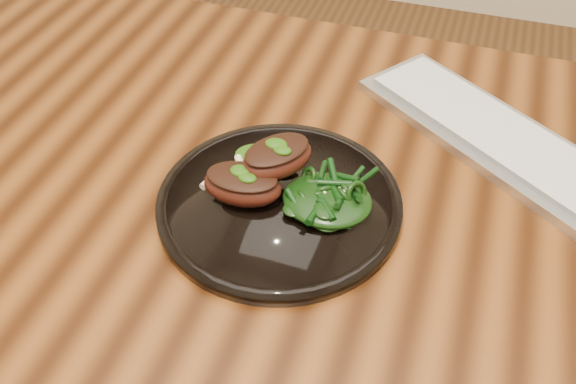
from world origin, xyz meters
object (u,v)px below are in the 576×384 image
Objects in this scene: desk at (386,238)px; keyboard at (504,141)px; greens_heap at (328,195)px; lamb_chop_front at (242,184)px; plate at (279,203)px.

keyboard is at bearing 48.29° from desk.
greens_heap is (-0.07, -0.06, 0.12)m from desk.
greens_heap is 0.28m from keyboard.
lamb_chop_front is at bearing -155.13° from desk.
greens_heap reaches higher than plate.
plate is 0.68× the size of keyboard.
lamb_chop_front is (-0.04, -0.01, 0.03)m from plate.
desk is at bearing 42.59° from greens_heap.
plate is at bearing -151.70° from desk.
greens_heap is at bearing -137.41° from desk.
plate reaches higher than desk.
desk is at bearing -131.71° from keyboard.
lamb_chop_front reaches higher than plate.
keyboard is (0.12, 0.14, 0.09)m from desk.
keyboard reaches higher than desk.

